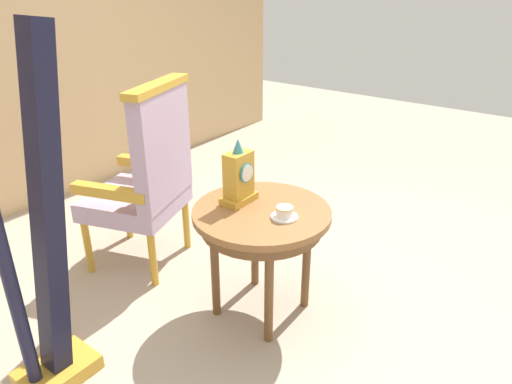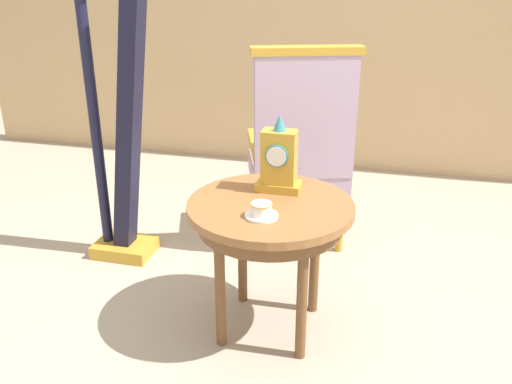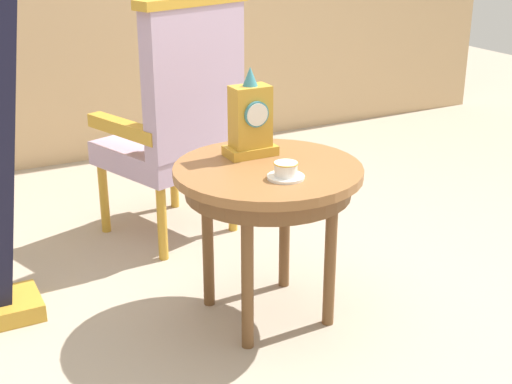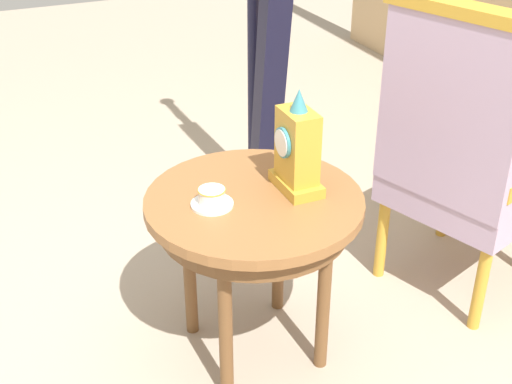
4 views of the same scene
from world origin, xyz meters
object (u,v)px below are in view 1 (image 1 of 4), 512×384
at_px(side_table, 262,223).
at_px(armchair, 147,175).
at_px(teacup_left, 284,213).
at_px(mantel_clock, 239,177).
at_px(harp, 36,239).

xyz_separation_m(side_table, armchair, (-0.02, 0.82, 0.06)).
height_order(side_table, teacup_left, teacup_left).
xyz_separation_m(mantel_clock, armchair, (-0.02, 0.67, -0.15)).
relative_size(side_table, teacup_left, 5.27).
relative_size(side_table, mantel_clock, 2.05).
bearing_deg(side_table, teacup_left, -92.00).
distance_m(armchair, harp, 0.96).
xyz_separation_m(teacup_left, harp, (-0.90, 0.59, 0.07)).
bearing_deg(harp, mantel_clock, -18.78).
relative_size(mantel_clock, armchair, 0.29).
distance_m(teacup_left, armchair, 0.96).
bearing_deg(armchair, mantel_clock, -88.05).
relative_size(teacup_left, mantel_clock, 0.39).
relative_size(mantel_clock, harp, 0.19).
distance_m(side_table, mantel_clock, 0.25).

